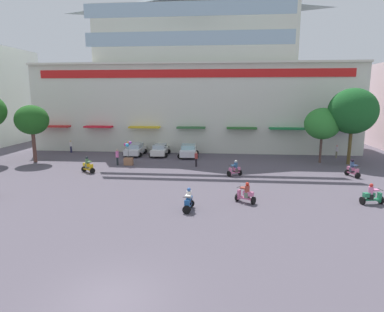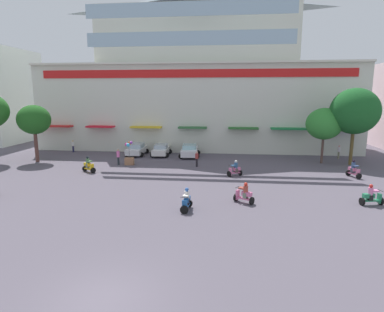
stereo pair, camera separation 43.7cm
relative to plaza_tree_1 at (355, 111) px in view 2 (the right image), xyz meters
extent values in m
plane|color=#554E5A|center=(-17.16, -11.98, -5.56)|extent=(128.00, 128.00, 0.00)
cube|color=silver|center=(-17.16, 10.31, -0.12)|extent=(41.37, 10.57, 10.89)
cube|color=silver|center=(-17.16, 10.83, 9.00)|extent=(25.38, 9.51, 7.36)
pyramid|color=slate|center=(-17.16, 10.83, 13.85)|extent=(25.89, 9.72, 2.32)
cube|color=red|center=(-17.16, 4.96, 4.18)|extent=(38.06, 0.12, 0.96)
cube|color=beige|center=(-17.16, 4.92, 5.44)|extent=(41.37, 0.70, 0.24)
cube|color=red|center=(-35.00, 4.47, -2.30)|extent=(4.60, 1.10, 0.20)
cube|color=red|center=(-28.88, 4.47, -2.30)|extent=(3.51, 1.10, 0.20)
cube|color=gold|center=(-22.98, 4.47, -2.30)|extent=(3.88, 1.10, 0.20)
cube|color=#2F6335|center=(-17.15, 4.47, -2.30)|extent=(3.48, 1.10, 0.20)
cube|color=#29662B|center=(-11.00, 4.47, -2.30)|extent=(3.59, 1.10, 0.20)
cube|color=#1C7A3D|center=(-5.59, 4.47, -2.30)|extent=(4.26, 1.10, 0.20)
cube|color=#193E99|center=(0.41, 4.47, -2.30)|extent=(3.82, 1.10, 0.20)
cube|color=#99B7C6|center=(-17.16, 0.75, 7.53)|extent=(22.34, 0.08, 1.47)
cube|color=#99B7C6|center=(-17.16, 0.75, 10.48)|extent=(22.34, 0.08, 1.47)
cylinder|color=brown|center=(0.00, 0.00, -3.64)|extent=(0.34, 0.34, 3.85)
ellipsoid|color=#1A5623|center=(0.00, 0.00, 0.02)|extent=(4.94, 4.38, 4.68)
cylinder|color=brown|center=(-33.56, -2.13, -3.88)|extent=(0.38, 0.38, 3.36)
ellipsoid|color=#1E561C|center=(-33.56, -2.13, -0.96)|extent=(3.53, 3.25, 3.12)
cylinder|color=brown|center=(-2.77, 0.51, -4.11)|extent=(0.26, 0.26, 2.90)
ellipsoid|color=#2F8231|center=(-2.77, 0.51, -1.34)|extent=(3.76, 3.28, 3.32)
cube|color=silver|center=(-23.78, 2.84, -4.96)|extent=(1.79, 4.01, 0.68)
cube|color=#9BADBA|center=(-23.78, 2.84, -4.37)|extent=(1.52, 2.01, 0.50)
cylinder|color=black|center=(-24.64, 4.08, -5.26)|extent=(0.60, 0.17, 0.60)
cylinder|color=black|center=(-22.89, 4.07, -5.26)|extent=(0.60, 0.17, 0.60)
cylinder|color=black|center=(-24.66, 1.60, -5.26)|extent=(0.60, 0.17, 0.60)
cylinder|color=black|center=(-22.91, 1.59, -5.26)|extent=(0.60, 0.17, 0.60)
cube|color=white|center=(-20.77, 2.90, -4.97)|extent=(1.78, 4.06, 0.65)
cube|color=#9EADBA|center=(-20.77, 2.90, -4.41)|extent=(1.49, 2.05, 0.46)
cylinder|color=black|center=(-21.64, 4.12, -5.26)|extent=(0.60, 0.18, 0.60)
cylinder|color=black|center=(-19.98, 4.17, -5.26)|extent=(0.60, 0.18, 0.60)
cylinder|color=black|center=(-21.56, 1.63, -5.26)|extent=(0.60, 0.18, 0.60)
cylinder|color=black|center=(-19.90, 1.68, -5.26)|extent=(0.60, 0.18, 0.60)
cube|color=silver|center=(-17.27, 2.44, -4.92)|extent=(2.02, 4.13, 0.74)
cube|color=#93C0C6|center=(-17.27, 2.44, -4.32)|extent=(1.66, 2.10, 0.47)
cylinder|color=black|center=(-18.23, 3.64, -5.26)|extent=(0.61, 0.20, 0.60)
cylinder|color=black|center=(-16.43, 3.74, -5.26)|extent=(0.61, 0.20, 0.60)
cylinder|color=black|center=(-18.10, 1.14, -5.26)|extent=(0.61, 0.20, 0.60)
cylinder|color=black|center=(-16.30, 1.24, -5.26)|extent=(0.61, 0.20, 0.60)
cylinder|color=black|center=(-1.41, -6.14, -5.30)|extent=(0.54, 0.32, 0.52)
cylinder|color=black|center=(-1.87, -4.94, -5.30)|extent=(0.54, 0.32, 0.52)
cube|color=#D56C93|center=(-1.64, -5.54, -5.24)|extent=(0.67, 1.15, 0.10)
cube|color=#D56C93|center=(-1.73, -5.32, -4.86)|extent=(0.54, 0.78, 0.28)
cube|color=#D56C93|center=(-1.46, -6.02, -5.06)|extent=(0.35, 0.25, 0.69)
cylinder|color=black|center=(-1.45, -6.04, -4.52)|extent=(0.50, 0.22, 0.04)
cube|color=#41434D|center=(-1.69, -5.42, -4.98)|extent=(0.40, 0.38, 0.36)
cylinder|color=#3E537C|center=(-1.69, -5.42, -4.51)|extent=(0.41, 0.41, 0.57)
sphere|color=black|center=(-1.69, -5.42, -4.12)|extent=(0.25, 0.25, 0.25)
cube|color=#3E537C|center=(-1.59, -5.68, -4.49)|extent=(0.48, 0.53, 0.10)
cylinder|color=black|center=(-25.29, -6.62, -5.30)|extent=(0.39, 0.52, 0.52)
cylinder|color=black|center=(-26.40, -5.94, -5.30)|extent=(0.39, 0.52, 0.52)
cube|color=gold|center=(-25.84, -6.28, -5.24)|extent=(1.12, 0.84, 0.10)
cube|color=gold|center=(-26.04, -6.16, -4.83)|extent=(0.78, 0.64, 0.28)
cube|color=gold|center=(-25.40, -6.56, -5.05)|extent=(0.29, 0.35, 0.71)
cylinder|color=black|center=(-25.38, -6.57, -4.49)|extent=(0.30, 0.46, 0.04)
cube|color=slate|center=(-25.95, -6.22, -4.95)|extent=(0.41, 0.42, 0.36)
cylinder|color=#50784B|center=(-25.95, -6.22, -4.52)|extent=(0.44, 0.44, 0.50)
sphere|color=black|center=(-25.95, -6.22, -4.16)|extent=(0.25, 0.25, 0.25)
cube|color=#50784B|center=(-25.71, -6.37, -4.49)|extent=(0.55, 0.52, 0.10)
cylinder|color=black|center=(-15.40, -16.13, -5.30)|extent=(0.53, 0.19, 0.52)
cylinder|color=black|center=(-15.28, -14.94, -5.30)|extent=(0.53, 0.19, 0.52)
cube|color=#1D5294|center=(-15.34, -15.54, -5.24)|extent=(0.38, 1.08, 0.10)
cube|color=#1D5294|center=(-15.31, -15.32, -4.88)|extent=(0.37, 0.70, 0.28)
cube|color=#1D5294|center=(-15.38, -16.01, -5.08)|extent=(0.33, 0.17, 0.67)
cylinder|color=black|center=(-15.39, -16.04, -4.54)|extent=(0.52, 0.09, 0.04)
cube|color=black|center=(-15.32, -15.42, -5.00)|extent=(0.35, 0.31, 0.36)
cylinder|color=silver|center=(-15.32, -15.42, -4.57)|extent=(0.35, 0.35, 0.49)
sphere|color=#2F5DAC|center=(-15.32, -15.42, -4.22)|extent=(0.25, 0.25, 0.25)
cube|color=silver|center=(-15.35, -15.68, -4.55)|extent=(0.38, 0.47, 0.10)
cylinder|color=black|center=(-12.17, -13.33, -5.30)|extent=(0.40, 0.52, 0.52)
cylinder|color=black|center=(-11.14, -13.97, -5.30)|extent=(0.40, 0.52, 0.52)
cube|color=#D36595|center=(-11.66, -13.65, -5.24)|extent=(1.06, 0.80, 0.10)
cube|color=#D36595|center=(-11.47, -13.76, -4.88)|extent=(0.74, 0.61, 0.28)
cube|color=#D36595|center=(-12.07, -13.39, -5.08)|extent=(0.29, 0.35, 0.67)
cylinder|color=black|center=(-12.09, -13.38, -4.54)|extent=(0.30, 0.46, 0.04)
cube|color=slate|center=(-11.55, -13.71, -5.00)|extent=(0.41, 0.42, 0.36)
cylinder|color=#993F33|center=(-11.55, -13.71, -4.58)|extent=(0.44, 0.44, 0.48)
sphere|color=red|center=(-11.55, -13.71, -4.23)|extent=(0.25, 0.25, 0.25)
cube|color=#993F33|center=(-11.78, -13.57, -4.56)|extent=(0.55, 0.52, 0.10)
cylinder|color=black|center=(-2.59, -13.03, -5.30)|extent=(0.24, 0.54, 0.52)
cylinder|color=black|center=(-3.88, -13.28, -5.30)|extent=(0.24, 0.54, 0.52)
cube|color=#238053|center=(-3.24, -13.16, -5.24)|extent=(1.19, 0.50, 0.10)
cube|color=#238053|center=(-3.47, -13.20, -4.91)|extent=(0.78, 0.44, 0.28)
cube|color=#238053|center=(-2.72, -13.06, -5.10)|extent=(0.20, 0.34, 0.64)
cylinder|color=black|center=(-2.69, -13.05, -4.57)|extent=(0.13, 0.52, 0.04)
cube|color=black|center=(-3.37, -13.18, -5.03)|extent=(0.34, 0.37, 0.36)
cylinder|color=pink|center=(-3.37, -13.18, -4.60)|extent=(0.38, 0.38, 0.49)
sphere|color=red|center=(-3.37, -13.18, -4.25)|extent=(0.25, 0.25, 0.25)
cube|color=pink|center=(-3.08, -13.13, -4.58)|extent=(0.50, 0.42, 0.10)
cylinder|color=black|center=(-12.65, -6.56, -5.30)|extent=(0.38, 0.52, 0.52)
cylinder|color=black|center=(-11.64, -5.98, -5.30)|extent=(0.38, 0.52, 0.52)
cube|color=#D66695|center=(-12.14, -6.27, -5.24)|extent=(1.03, 0.75, 0.10)
cube|color=#D66695|center=(-11.96, -6.17, -4.91)|extent=(0.71, 0.58, 0.28)
cube|color=#D66695|center=(-12.55, -6.50, -5.10)|extent=(0.28, 0.35, 0.64)
cylinder|color=black|center=(-12.57, -6.51, -4.57)|extent=(0.29, 0.47, 0.04)
cube|color=#50433F|center=(-12.04, -6.21, -5.03)|extent=(0.40, 0.42, 0.36)
cylinder|color=#2D5179|center=(-12.04, -6.21, -4.60)|extent=(0.44, 0.44, 0.51)
sphere|color=silver|center=(-12.04, -6.21, -4.23)|extent=(0.25, 0.25, 0.25)
cube|color=#2D5179|center=(-12.26, -6.34, -4.57)|extent=(0.55, 0.51, 0.10)
cylinder|color=#221F42|center=(-32.43, 4.00, -5.16)|extent=(0.28, 0.28, 0.80)
cylinder|color=silver|center=(-32.43, 4.00, -4.49)|extent=(0.45, 0.45, 0.55)
sphere|color=tan|center=(-32.43, 4.00, -4.11)|extent=(0.22, 0.22, 0.22)
cylinder|color=black|center=(-15.92, -2.72, -5.15)|extent=(0.24, 0.24, 0.82)
cylinder|color=#973331|center=(-15.92, -2.72, -4.47)|extent=(0.40, 0.40, 0.53)
sphere|color=tan|center=(-15.92, -2.72, -4.10)|extent=(0.22, 0.22, 0.22)
cylinder|color=#22292E|center=(-24.15, -2.79, -5.15)|extent=(0.29, 0.29, 0.84)
cylinder|color=pink|center=(-24.15, -2.79, -4.41)|extent=(0.46, 0.46, 0.63)
sphere|color=tan|center=(-24.15, -2.79, -4.00)|extent=(0.20, 0.20, 0.20)
cylinder|color=#797157|center=(-0.13, 3.32, -5.16)|extent=(0.24, 0.24, 0.80)
cylinder|color=silver|center=(-0.13, 3.32, -4.50)|extent=(0.38, 0.38, 0.54)
sphere|color=#D69287|center=(-0.13, 3.32, -4.12)|extent=(0.21, 0.21, 0.21)
cube|color=#9D6A4B|center=(-23.01, -2.63, -5.19)|extent=(0.92, 0.63, 0.75)
cylinder|color=#4C4C4C|center=(-23.01, -2.63, -4.21)|extent=(0.04, 0.04, 1.20)
sphere|color=purple|center=(-22.76, -2.65, -3.20)|extent=(0.31, 0.31, 0.31)
sphere|color=orange|center=(-23.00, -2.43, -3.30)|extent=(0.39, 0.39, 0.39)
sphere|color=#E6308C|center=(-23.29, -2.60, -3.42)|extent=(0.31, 0.31, 0.31)
sphere|color=#38ACE2|center=(-23.03, -2.84, -3.42)|extent=(0.38, 0.38, 0.38)
camera|label=1|loc=(-13.25, -35.05, 1.66)|focal=30.42mm
camera|label=2|loc=(-12.81, -35.01, 1.66)|focal=30.42mm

